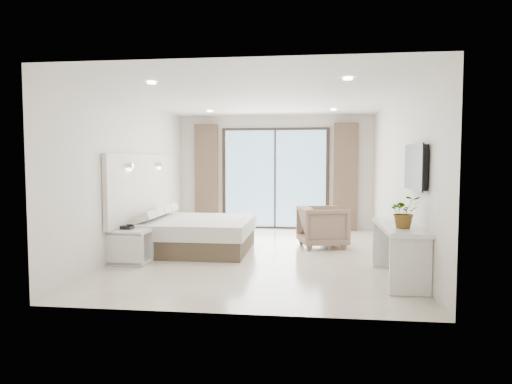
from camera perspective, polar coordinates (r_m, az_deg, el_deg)
ground at (r=8.02m, az=0.70°, el=-7.82°), size 6.20×6.20×0.00m
room_shell at (r=8.62m, az=-0.09°, el=3.59°), size 4.62×6.22×2.72m
bed at (r=8.42m, az=-7.85°, el=-5.19°), size 2.06×1.96×0.71m
nightstand at (r=7.57m, az=-15.47°, el=-6.58°), size 0.62×0.52×0.54m
phone at (r=7.57m, az=-15.82°, el=-4.26°), size 0.19×0.16×0.06m
console_desk at (r=6.54m, az=17.43°, el=-5.67°), size 0.51×1.64×0.77m
plant at (r=6.17m, az=18.07°, el=-2.80°), size 0.43×0.47×0.33m
armchair at (r=8.73m, az=8.36°, el=-4.05°), size 0.95×0.99×0.85m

